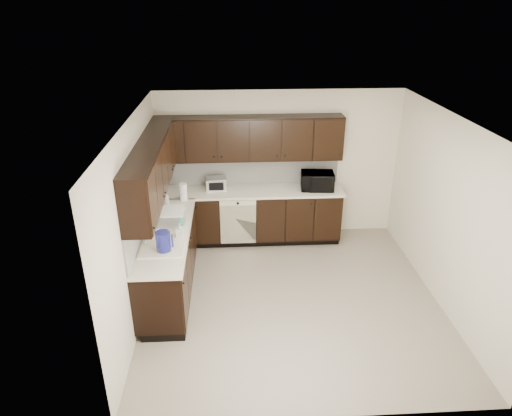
{
  "coord_description": "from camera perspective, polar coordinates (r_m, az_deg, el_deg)",
  "views": [
    {
      "loc": [
        -0.79,
        -5.2,
        3.82
      ],
      "look_at": [
        -0.46,
        0.6,
        1.12
      ],
      "focal_mm": 32.0,
      "sensor_mm": 36.0,
      "label": 1
    }
  ],
  "objects": [
    {
      "name": "soap_bottle_b",
      "position": [
        7.02,
        -11.16,
        1.26
      ],
      "size": [
        0.11,
        0.11,
        0.23
      ],
      "primitive_type": "imported",
      "rotation": [
        0.0,
        0.0,
        0.29
      ],
      "color": "gray",
      "rests_on": "countertop"
    },
    {
      "name": "floor",
      "position": [
        6.5,
        4.4,
        -11.14
      ],
      "size": [
        4.0,
        4.0,
        0.0
      ],
      "primitive_type": "plane",
      "color": "gray",
      "rests_on": "ground"
    },
    {
      "name": "microwave",
      "position": [
        7.51,
        7.65,
        3.38
      ],
      "size": [
        0.55,
        0.4,
        0.29
      ],
      "primitive_type": "imported",
      "rotation": [
        0.0,
        0.0,
        -0.08
      ],
      "color": "black",
      "rests_on": "countertop"
    },
    {
      "name": "dishwasher",
      "position": [
        7.37,
        -2.25,
        -1.42
      ],
      "size": [
        0.58,
        0.04,
        0.78
      ],
      "color": "beige",
      "rests_on": "lower_cabinets"
    },
    {
      "name": "soap_bottle_a",
      "position": [
        6.04,
        -9.5,
        -2.8
      ],
      "size": [
        0.1,
        0.11,
        0.2
      ],
      "primitive_type": "imported",
      "rotation": [
        0.0,
        0.0,
        -0.14
      ],
      "color": "gray",
      "rests_on": "countertop"
    },
    {
      "name": "toaster_oven",
      "position": [
        7.48,
        -5.05,
        3.06
      ],
      "size": [
        0.35,
        0.27,
        0.2
      ],
      "primitive_type": "cube",
      "rotation": [
        0.0,
        0.0,
        0.1
      ],
      "color": "#AFAFB1",
      "rests_on": "countertop"
    },
    {
      "name": "upper_cabinets",
      "position": [
        6.73,
        -5.85,
        7.09
      ],
      "size": [
        3.0,
        2.8,
        0.7
      ],
      "color": "black",
      "rests_on": "wall_back"
    },
    {
      "name": "wall_back",
      "position": [
        7.68,
        2.82,
        5.38
      ],
      "size": [
        4.0,
        0.02,
        2.5
      ],
      "primitive_type": "cube",
      "color": "beige",
      "rests_on": "floor"
    },
    {
      "name": "blue_pitcher",
      "position": [
        5.73,
        -11.51,
        -4.19
      ],
      "size": [
        0.23,
        0.23,
        0.27
      ],
      "primitive_type": "cylinder",
      "rotation": [
        0.0,
        0.0,
        -0.34
      ],
      "color": "navy",
      "rests_on": "countertop"
    },
    {
      "name": "ceiling",
      "position": [
        5.42,
        5.27,
        10.77
      ],
      "size": [
        4.0,
        4.0,
        0.0
      ],
      "primitive_type": "plane",
      "rotation": [
        3.14,
        0.0,
        0.0
      ],
      "color": "white",
      "rests_on": "wall_back"
    },
    {
      "name": "wall_front",
      "position": [
        4.18,
        8.54,
        -13.34
      ],
      "size": [
        4.0,
        0.02,
        2.5
      ],
      "primitive_type": "cube",
      "color": "beige",
      "rests_on": "floor"
    },
    {
      "name": "paper_towel_roll",
      "position": [
        7.14,
        -9.08,
        2.01
      ],
      "size": [
        0.16,
        0.16,
        0.27
      ],
      "primitive_type": "cylinder",
      "rotation": [
        0.0,
        0.0,
        -0.34
      ],
      "color": "white",
      "rests_on": "countertop"
    },
    {
      "name": "teal_tumbler",
      "position": [
        6.38,
        -9.5,
        -1.25
      ],
      "size": [
        0.11,
        0.11,
        0.2
      ],
      "primitive_type": "cylinder",
      "rotation": [
        0.0,
        0.0,
        -0.22
      ],
      "color": "#0D9881",
      "rests_on": "countertop"
    },
    {
      "name": "lower_cabinets",
      "position": [
        7.17,
        -4.64,
        -3.49
      ],
      "size": [
        3.0,
        2.8,
        0.9
      ],
      "color": "black",
      "rests_on": "floor"
    },
    {
      "name": "wall_right",
      "position": [
        6.43,
        22.74,
        -0.65
      ],
      "size": [
        0.02,
        4.0,
        2.5
      ],
      "primitive_type": "cube",
      "color": "beige",
      "rests_on": "floor"
    },
    {
      "name": "sink",
      "position": [
        6.03,
        -11.41,
        -4.77
      ],
      "size": [
        0.54,
        0.82,
        0.42
      ],
      "color": "beige",
      "rests_on": "countertop"
    },
    {
      "name": "storage_bin",
      "position": [
        6.42,
        -11.27,
        -1.19
      ],
      "size": [
        0.56,
        0.45,
        0.2
      ],
      "primitive_type": "cube",
      "rotation": [
        0.0,
        0.0,
        -0.14
      ],
      "color": "white",
      "rests_on": "countertop"
    },
    {
      "name": "backsplash",
      "position": [
        7.04,
        -6.55,
        2.77
      ],
      "size": [
        3.0,
        2.8,
        0.48
      ],
      "color": "silver",
      "rests_on": "countertop"
    },
    {
      "name": "countertop",
      "position": [
        6.94,
        -4.8,
        0.17
      ],
      "size": [
        3.03,
        2.83,
        0.04
      ],
      "color": "silver",
      "rests_on": "lower_cabinets"
    },
    {
      "name": "wall_left",
      "position": [
        5.92,
        -14.75,
        -1.64
      ],
      "size": [
        0.02,
        4.0,
        2.5
      ],
      "primitive_type": "cube",
      "color": "beige",
      "rests_on": "floor"
    }
  ]
}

